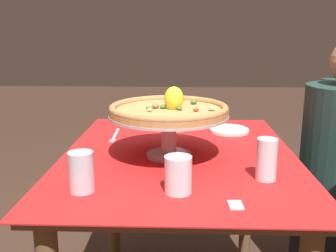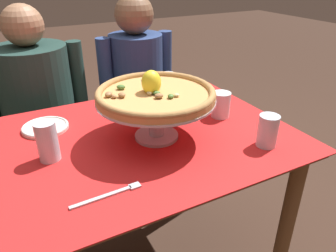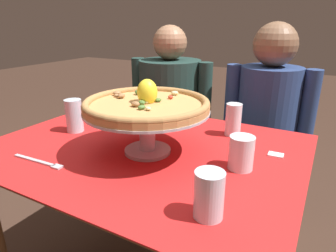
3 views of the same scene
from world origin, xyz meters
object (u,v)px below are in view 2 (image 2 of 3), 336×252
object	(u,v)px
water_glass_side_left	(48,143)
dinner_fork	(111,194)
pizza_stand	(156,108)
sugar_packet	(215,100)
pizza	(155,93)
diner_right	(138,101)
diner_left	(42,119)
water_glass_side_right	(220,106)
side_plate	(45,127)
water_glass_front_right	(267,133)
water_glass_back_right	(168,88)

from	to	relation	value
water_glass_side_left	dinner_fork	size ratio (longest dim) A/B	0.65
water_glass_side_left	pizza_stand	bearing A→B (deg)	-4.57
pizza_stand	dinner_fork	size ratio (longest dim) A/B	2.04
pizza_stand	sugar_packet	size ratio (longest dim) A/B	8.41
pizza	diner_right	bearing A→B (deg)	72.25
diner_left	diner_right	xyz separation A→B (m)	(0.58, 0.03, -0.01)
water_glass_side_right	diner_right	world-z (taller)	diner_right
pizza_stand	side_plate	bearing A→B (deg)	143.97
water_glass_front_right	diner_left	bearing A→B (deg)	122.96
water_glass_front_right	sugar_packet	size ratio (longest dim) A/B	2.30
pizza_stand	dinner_fork	xyz separation A→B (m)	(-0.26, -0.24, -0.11)
water_glass_front_right	dinner_fork	bearing A→B (deg)	-179.43
pizza	water_glass_front_right	world-z (taller)	pizza
dinner_fork	diner_right	size ratio (longest dim) A/B	0.17
diner_left	diner_right	bearing A→B (deg)	2.58
water_glass_side_left	water_glass_side_right	xyz separation A→B (m)	(0.69, 0.01, -0.02)
pizza_stand	diner_right	bearing A→B (deg)	72.34
pizza_stand	water_glass_side_left	xyz separation A→B (m)	(-0.37, 0.03, -0.06)
side_plate	diner_right	world-z (taller)	diner_right
water_glass_front_right	side_plate	size ratio (longest dim) A/B	0.66
water_glass_side_right	diner_left	distance (m)	0.99
water_glass_side_left	diner_left	size ratio (longest dim) A/B	0.11
water_glass_side_right	diner_right	size ratio (longest dim) A/B	0.09
pizza	sugar_packet	bearing A→B (deg)	25.12
pizza_stand	diner_right	distance (m)	0.89
pizza_stand	water_glass_side_right	size ratio (longest dim) A/B	3.99
water_glass_front_right	water_glass_side_left	world-z (taller)	water_glass_side_left
water_glass_side_right	diner_right	xyz separation A→B (m)	(-0.06, 0.75, -0.24)
side_plate	diner_left	world-z (taller)	diner_left
water_glass_side_right	sugar_packet	size ratio (longest dim) A/B	2.11
pizza_stand	pizza	world-z (taller)	pizza
diner_left	diner_right	world-z (taller)	diner_right
water_glass_side_right	diner_left	xyz separation A→B (m)	(-0.64, 0.72, -0.23)
diner_right	water_glass_side_right	bearing A→B (deg)	-85.10
pizza	water_glass_side_right	size ratio (longest dim) A/B	3.95
water_glass_side_left	diner_left	distance (m)	0.77
water_glass_side_left	diner_left	xyz separation A→B (m)	(0.05, 0.73, -0.24)
sugar_packet	water_glass_back_right	bearing A→B (deg)	148.59
sugar_packet	diner_right	bearing A→B (deg)	103.56
sugar_packet	pizza_stand	bearing A→B (deg)	-154.69
water_glass_front_right	water_glass_back_right	size ratio (longest dim) A/B	0.90
water_glass_side_right	dinner_fork	world-z (taller)	water_glass_side_right
water_glass_front_right	water_glass_side_right	world-z (taller)	water_glass_front_right
pizza_stand	diner_left	size ratio (longest dim) A/B	0.36
water_glass_side_right	sugar_packet	xyz separation A→B (m)	(0.08, 0.15, -0.04)
side_plate	diner_right	distance (m)	0.83
water_glass_side_left	water_glass_front_right	bearing A→B (deg)	-20.82
water_glass_side_left	diner_right	distance (m)	1.02
sugar_packet	dinner_fork	bearing A→B (deg)	-146.95
pizza_stand	water_glass_side_left	world-z (taller)	pizza_stand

